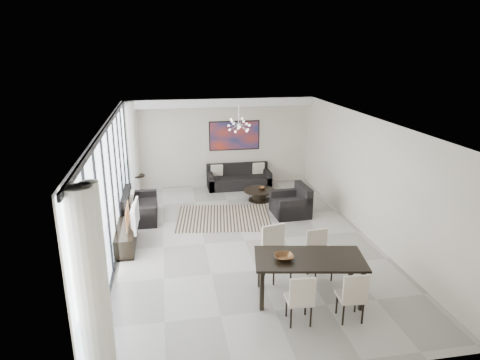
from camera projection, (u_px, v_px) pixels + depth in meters
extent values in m
cube|color=#A8A39B|center=(245.00, 240.00, 10.24)|extent=(6.00, 9.00, 0.02)
cube|color=white|center=(245.00, 121.00, 9.38)|extent=(6.00, 9.00, 0.02)
cube|color=beige|center=(219.00, 142.00, 14.03)|extent=(6.00, 0.02, 2.90)
cube|color=beige|center=(308.00, 286.00, 5.60)|extent=(6.00, 0.02, 2.90)
cube|color=beige|center=(366.00, 177.00, 10.31)|extent=(0.02, 9.00, 2.90)
cube|color=silver|center=(111.00, 190.00, 9.32)|extent=(0.01, 8.95, 2.85)
cube|color=black|center=(107.00, 127.00, 8.90)|extent=(0.04, 8.95, 0.10)
cube|color=black|center=(118.00, 249.00, 9.75)|extent=(0.04, 8.95, 0.06)
cube|color=black|center=(80.00, 288.00, 5.56)|extent=(0.04, 0.05, 2.88)
cube|color=black|center=(92.00, 253.00, 6.50)|extent=(0.04, 0.05, 2.88)
cube|color=black|center=(100.00, 227.00, 7.44)|extent=(0.04, 0.05, 2.88)
cube|color=black|center=(107.00, 207.00, 8.38)|extent=(0.04, 0.05, 2.88)
cube|color=black|center=(113.00, 190.00, 9.32)|extent=(0.04, 0.05, 2.88)
cube|color=black|center=(117.00, 177.00, 10.26)|extent=(0.04, 0.05, 2.88)
cube|color=black|center=(121.00, 166.00, 11.20)|extent=(0.04, 0.05, 2.88)
cube|color=black|center=(124.00, 157.00, 12.14)|extent=(0.04, 0.05, 2.88)
cube|color=black|center=(126.00, 149.00, 13.08)|extent=(0.04, 0.05, 2.88)
cylinder|color=white|center=(90.00, 293.00, 5.45)|extent=(0.36, 0.36, 2.85)
cylinder|color=white|center=(131.00, 148.00, 13.24)|extent=(0.36, 0.36, 2.85)
cube|color=white|center=(220.00, 102.00, 13.46)|extent=(5.98, 0.40, 0.26)
cube|color=#B63019|center=(234.00, 136.00, 14.04)|extent=(1.68, 0.04, 0.98)
cylinder|color=silver|center=(239.00, 115.00, 11.86)|extent=(0.02, 0.02, 0.55)
sphere|color=silver|center=(239.00, 125.00, 11.94)|extent=(0.12, 0.12, 0.12)
cube|color=black|center=(224.00, 218.00, 11.62)|extent=(2.73, 2.23, 0.01)
cylinder|color=black|center=(259.00, 190.00, 12.84)|extent=(0.96, 0.96, 0.04)
cylinder|color=black|center=(259.00, 196.00, 12.89)|extent=(0.42, 0.42, 0.30)
cylinder|color=black|center=(259.00, 200.00, 12.93)|extent=(0.67, 0.67, 0.03)
imported|color=brown|center=(262.00, 188.00, 12.87)|extent=(0.26, 0.26, 0.07)
cube|color=black|center=(239.00, 182.00, 14.06)|extent=(2.05, 0.84, 0.37)
cube|color=black|center=(237.00, 168.00, 14.27)|extent=(2.05, 0.17, 0.37)
cube|color=black|center=(210.00, 181.00, 13.88)|extent=(0.17, 0.84, 0.54)
cube|color=black|center=(267.00, 178.00, 14.20)|extent=(0.17, 0.84, 0.54)
cube|color=black|center=(141.00, 212.00, 11.53)|extent=(0.87, 1.54, 0.38)
cube|color=black|center=(127.00, 199.00, 11.36)|extent=(0.17, 1.54, 0.38)
cube|color=black|center=(139.00, 218.00, 10.86)|extent=(0.87, 0.17, 0.56)
cube|color=black|center=(142.00, 200.00, 12.15)|extent=(0.87, 0.17, 0.56)
cube|color=black|center=(290.00, 208.00, 11.78)|extent=(0.98, 1.02, 0.41)
cube|color=black|center=(304.00, 192.00, 11.73)|extent=(0.23, 0.99, 0.41)
cube|color=black|center=(286.00, 200.00, 12.12)|extent=(0.94, 0.23, 0.60)
cube|color=black|center=(295.00, 210.00, 11.38)|extent=(0.94, 0.23, 0.60)
cylinder|color=black|center=(138.00, 176.00, 13.54)|extent=(0.40, 0.40, 0.04)
cylinder|color=black|center=(139.00, 184.00, 13.62)|extent=(0.06, 0.06, 0.50)
cylinder|color=black|center=(139.00, 191.00, 13.70)|extent=(0.28, 0.28, 0.03)
cube|color=black|center=(126.00, 238.00, 9.87)|extent=(0.42, 1.48, 0.46)
imported|color=gray|center=(131.00, 216.00, 9.75)|extent=(0.16, 1.02, 0.59)
cube|color=black|center=(310.00, 259.00, 7.69)|extent=(2.11, 1.31, 0.04)
cube|color=black|center=(262.00, 290.00, 7.45)|extent=(0.07, 0.07, 0.78)
cube|color=black|center=(260.00, 269.00, 8.18)|extent=(0.07, 0.07, 0.78)
cube|color=black|center=(362.00, 290.00, 7.45)|extent=(0.07, 0.07, 0.78)
cube|color=black|center=(351.00, 269.00, 8.18)|extent=(0.07, 0.07, 0.78)
cube|color=beige|center=(299.00, 299.00, 7.12)|extent=(0.45, 0.45, 0.06)
cube|color=beige|center=(302.00, 293.00, 6.87)|extent=(0.43, 0.07, 0.52)
cylinder|color=black|center=(286.00, 306.00, 7.32)|extent=(0.04, 0.04, 0.40)
cylinder|color=black|center=(311.00, 316.00, 7.05)|extent=(0.04, 0.04, 0.40)
cube|color=beige|center=(350.00, 297.00, 7.20)|extent=(0.45, 0.45, 0.06)
cube|color=beige|center=(356.00, 290.00, 6.95)|extent=(0.43, 0.08, 0.52)
cylinder|color=black|center=(337.00, 303.00, 7.40)|extent=(0.04, 0.04, 0.40)
cylinder|color=black|center=(363.00, 313.00, 7.12)|extent=(0.04, 0.04, 0.40)
cube|color=beige|center=(278.00, 256.00, 8.44)|extent=(0.60, 0.60, 0.06)
cube|color=beige|center=(273.00, 239.00, 8.54)|extent=(0.49, 0.17, 0.60)
cylinder|color=black|center=(291.00, 270.00, 8.43)|extent=(0.04, 0.04, 0.46)
cylinder|color=black|center=(265.00, 266.00, 8.61)|extent=(0.04, 0.04, 0.46)
cube|color=beige|center=(320.00, 258.00, 8.48)|extent=(0.49, 0.49, 0.06)
cube|color=beige|center=(317.00, 242.00, 8.58)|extent=(0.45, 0.10, 0.55)
cylinder|color=black|center=(332.00, 271.00, 8.43)|extent=(0.04, 0.04, 0.42)
cylinder|color=black|center=(308.00, 265.00, 8.66)|extent=(0.04, 0.04, 0.42)
imported|color=brown|center=(284.00, 257.00, 7.62)|extent=(0.36, 0.36, 0.08)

